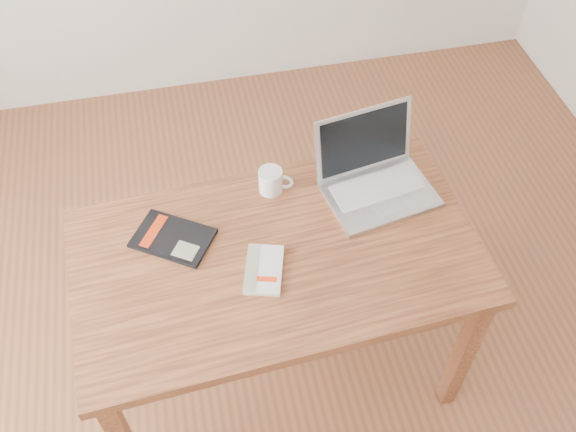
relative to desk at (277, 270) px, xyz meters
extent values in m
plane|color=brown|center=(-0.08, -0.14, -0.66)|extent=(4.00, 4.00, 0.00)
cube|color=brown|center=(0.00, 0.00, 0.07)|extent=(1.33, 0.81, 0.04)
cube|color=brown|center=(0.60, -0.28, -0.31)|extent=(0.06, 0.06, 0.71)
cube|color=brown|center=(-0.60, 0.28, -0.31)|extent=(0.06, 0.06, 0.71)
cube|color=brown|center=(0.57, 0.35, -0.31)|extent=(0.06, 0.06, 0.71)
cube|color=beige|center=(-0.05, -0.06, 0.10)|extent=(0.16, 0.21, 0.01)
cube|color=white|center=(-0.05, -0.06, 0.10)|extent=(0.16, 0.21, 0.02)
cube|color=gray|center=(-0.09, -0.05, 0.11)|extent=(0.09, 0.18, 0.00)
cube|color=red|center=(-0.05, -0.10, 0.11)|extent=(0.06, 0.03, 0.00)
cube|color=black|center=(-0.31, 0.13, 0.10)|extent=(0.29, 0.27, 0.01)
cube|color=#A8280C|center=(-0.37, 0.16, 0.10)|extent=(0.10, 0.13, 0.00)
cube|color=gray|center=(-0.28, 0.06, 0.10)|extent=(0.09, 0.09, 0.00)
cube|color=silver|center=(0.39, 0.16, 0.10)|extent=(0.39, 0.30, 0.02)
cube|color=silver|center=(0.39, 0.19, 0.11)|extent=(0.32, 0.18, 0.00)
cube|color=#BCBCC1|center=(0.40, 0.09, 0.11)|extent=(0.11, 0.07, 0.00)
cube|color=silver|center=(0.37, 0.31, 0.22)|extent=(0.36, 0.12, 0.23)
cube|color=black|center=(0.37, 0.30, 0.22)|extent=(0.32, 0.10, 0.20)
cylinder|color=white|center=(0.04, 0.27, 0.13)|extent=(0.08, 0.08, 0.09)
cylinder|color=black|center=(0.04, 0.27, 0.17)|extent=(0.07, 0.07, 0.01)
torus|color=white|center=(0.08, 0.25, 0.13)|extent=(0.06, 0.03, 0.06)
camera|label=1|loc=(-0.23, -1.18, 1.72)|focal=40.00mm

